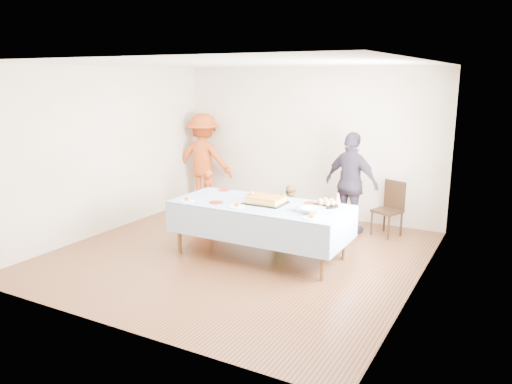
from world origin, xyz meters
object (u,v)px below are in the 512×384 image
birthday_cake (266,200)px  adult_left (204,160)px  party_table (260,207)px  dining_chair (390,205)px

birthday_cake → adult_left: adult_left is taller
party_table → adult_left: (-2.41, 2.11, 0.19)m
dining_chair → adult_left: bearing=-161.3°
birthday_cake → party_table: bearing=-149.9°
birthday_cake → dining_chair: size_ratio=0.63×
birthday_cake → dining_chair: 2.28m
party_table → adult_left: adult_left is taller
party_table → birthday_cake: birthday_cake is taller
birthday_cake → dining_chair: dining_chair is taller
party_table → dining_chair: (1.38, 1.88, -0.23)m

